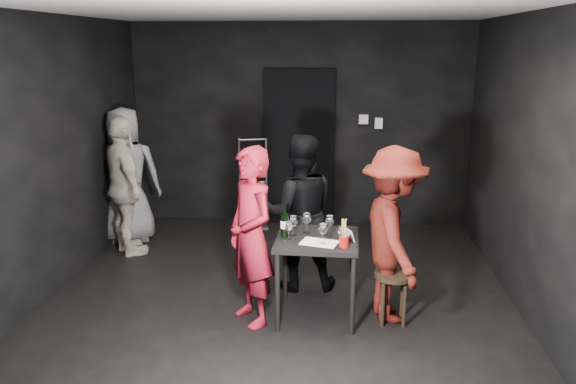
# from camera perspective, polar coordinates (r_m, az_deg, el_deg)

# --- Properties ---
(floor) EXTENTS (4.50, 5.00, 0.02)m
(floor) POSITION_cam_1_polar(r_m,az_deg,el_deg) (5.57, -0.90, -10.80)
(floor) COLOR black
(floor) RESTS_ON ground
(ceiling) EXTENTS (4.50, 5.00, 0.02)m
(ceiling) POSITION_cam_1_polar(r_m,az_deg,el_deg) (5.04, -1.03, 18.12)
(ceiling) COLOR silver
(ceiling) RESTS_ON ground
(wall_back) EXTENTS (4.50, 0.04, 2.70)m
(wall_back) POSITION_cam_1_polar(r_m,az_deg,el_deg) (7.59, 1.17, 6.78)
(wall_back) COLOR black
(wall_back) RESTS_ON ground
(wall_front) EXTENTS (4.50, 0.04, 2.70)m
(wall_front) POSITION_cam_1_polar(r_m,az_deg,el_deg) (2.77, -6.83, -7.77)
(wall_front) COLOR black
(wall_front) RESTS_ON ground
(wall_left) EXTENTS (0.04, 5.00, 2.70)m
(wall_left) POSITION_cam_1_polar(r_m,az_deg,el_deg) (5.83, -23.54, 3.11)
(wall_left) COLOR black
(wall_left) RESTS_ON ground
(wall_right) EXTENTS (0.04, 5.00, 2.70)m
(wall_right) POSITION_cam_1_polar(r_m,az_deg,el_deg) (5.37, 23.64, 2.19)
(wall_right) COLOR black
(wall_right) RESTS_ON ground
(doorway) EXTENTS (0.95, 0.10, 2.10)m
(doorway) POSITION_cam_1_polar(r_m,az_deg,el_deg) (7.58, 1.13, 4.47)
(doorway) COLOR black
(doorway) RESTS_ON ground
(wallbox_upper) EXTENTS (0.12, 0.06, 0.12)m
(wallbox_upper) POSITION_cam_1_polar(r_m,az_deg,el_deg) (7.51, 7.68, 7.34)
(wallbox_upper) COLOR #B7B7B2
(wallbox_upper) RESTS_ON wall_back
(wallbox_lower) EXTENTS (0.10, 0.06, 0.14)m
(wallbox_lower) POSITION_cam_1_polar(r_m,az_deg,el_deg) (7.53, 9.20, 6.92)
(wallbox_lower) COLOR #B7B7B2
(wallbox_lower) RESTS_ON wall_back
(hand_truck) EXTENTS (0.40, 0.34, 1.21)m
(hand_truck) POSITION_cam_1_polar(r_m,az_deg,el_deg) (7.64, -3.56, -1.88)
(hand_truck) COLOR #B2B2B7
(hand_truck) RESTS_ON floor
(tasting_table) EXTENTS (0.72, 0.72, 0.75)m
(tasting_table) POSITION_cam_1_polar(r_m,az_deg,el_deg) (5.02, 2.98, -5.70)
(tasting_table) COLOR black
(tasting_table) RESTS_ON floor
(stool) EXTENTS (0.34, 0.34, 0.47)m
(stool) POSITION_cam_1_polar(r_m,az_deg,el_deg) (5.08, 10.68, -9.06)
(stool) COLOR black
(stool) RESTS_ON floor
(server_red) EXTENTS (0.69, 0.73, 1.68)m
(server_red) POSITION_cam_1_polar(r_m,az_deg,el_deg) (4.86, -3.78, -4.07)
(server_red) COLOR maroon
(server_red) RESTS_ON floor
(woman_black) EXTENTS (0.85, 0.55, 1.64)m
(woman_black) POSITION_cam_1_polar(r_m,az_deg,el_deg) (5.57, 1.14, -1.74)
(woman_black) COLOR black
(woman_black) RESTS_ON floor
(man_maroon) EXTENTS (0.69, 1.14, 1.65)m
(man_maroon) POSITION_cam_1_polar(r_m,az_deg,el_deg) (5.00, 10.65, -3.92)
(man_maroon) COLOR #53140E
(man_maroon) RESTS_ON floor
(bystander_cream) EXTENTS (1.03, 1.11, 1.76)m
(bystander_cream) POSITION_cam_1_polar(r_m,az_deg,el_deg) (6.72, -16.28, 1.06)
(bystander_cream) COLOR beige
(bystander_cream) RESTS_ON floor
(bystander_grey) EXTENTS (1.04, 0.77, 1.89)m
(bystander_grey) POSITION_cam_1_polar(r_m,az_deg,el_deg) (7.16, -16.15, 2.42)
(bystander_grey) COLOR slate
(bystander_grey) RESTS_ON floor
(tasting_mat) EXTENTS (0.35, 0.28, 0.00)m
(tasting_mat) POSITION_cam_1_polar(r_m,az_deg,el_deg) (4.86, 3.21, -5.15)
(tasting_mat) COLOR white
(tasting_mat) RESTS_ON tasting_table
(wine_glass_a) EXTENTS (0.09, 0.09, 0.18)m
(wine_glass_a) POSITION_cam_1_polar(r_m,az_deg,el_deg) (4.91, 0.05, -3.85)
(wine_glass_a) COLOR white
(wine_glass_a) RESTS_ON tasting_table
(wine_glass_b) EXTENTS (0.10, 0.10, 0.20)m
(wine_glass_b) POSITION_cam_1_polar(r_m,az_deg,el_deg) (5.01, 0.54, -3.33)
(wine_glass_b) COLOR white
(wine_glass_b) RESTS_ON tasting_table
(wine_glass_c) EXTENTS (0.10, 0.10, 0.21)m
(wine_glass_c) POSITION_cam_1_polar(r_m,az_deg,el_deg) (5.06, 1.91, -3.07)
(wine_glass_c) COLOR white
(wine_glass_c) RESTS_ON tasting_table
(wine_glass_d) EXTENTS (0.08, 0.08, 0.20)m
(wine_glass_d) POSITION_cam_1_polar(r_m,az_deg,el_deg) (4.81, 3.56, -4.14)
(wine_glass_d) COLOR white
(wine_glass_d) RESTS_ON tasting_table
(wine_glass_e) EXTENTS (0.07, 0.07, 0.19)m
(wine_glass_e) POSITION_cam_1_polar(r_m,az_deg,el_deg) (4.77, 5.48, -4.38)
(wine_glass_e) COLOR white
(wine_glass_e) RESTS_ON tasting_table
(wine_glass_f) EXTENTS (0.10, 0.10, 0.21)m
(wine_glass_f) POSITION_cam_1_polar(r_m,az_deg,el_deg) (4.99, 4.23, -3.36)
(wine_glass_f) COLOR white
(wine_glass_f) RESTS_ON tasting_table
(wine_bottle) EXTENTS (0.07, 0.07, 0.30)m
(wine_bottle) POSITION_cam_1_polar(r_m,az_deg,el_deg) (4.96, -0.35, -3.31)
(wine_bottle) COLOR black
(wine_bottle) RESTS_ON tasting_table
(breadstick_cup) EXTENTS (0.08, 0.08, 0.26)m
(breadstick_cup) POSITION_cam_1_polar(r_m,az_deg,el_deg) (4.75, 5.74, -4.21)
(breadstick_cup) COLOR #9B120C
(breadstick_cup) RESTS_ON tasting_table
(reserved_card) EXTENTS (0.13, 0.16, 0.11)m
(reserved_card) POSITION_cam_1_polar(r_m,az_deg,el_deg) (4.92, 5.92, -4.32)
(reserved_card) COLOR white
(reserved_card) RESTS_ON tasting_table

